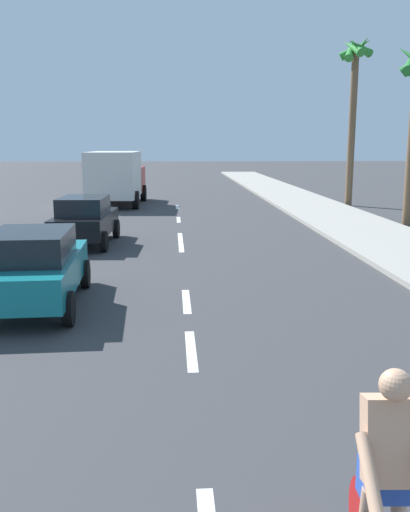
% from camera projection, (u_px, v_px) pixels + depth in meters
% --- Properties ---
extents(ground_plane, '(160.00, 160.00, 0.00)m').
position_uv_depth(ground_plane, '(181.00, 240.00, 19.15)').
color(ground_plane, '#38383A').
extents(sidewalk_strip, '(3.60, 80.00, 0.14)m').
position_uv_depth(sidewalk_strip, '(359.00, 227.00, 21.49)').
color(sidewalk_strip, '#9E998E').
rests_on(sidewalk_strip, ground).
extents(lane_stripe_2, '(0.16, 1.80, 0.01)m').
position_uv_depth(lane_stripe_2, '(191.00, 350.00, 9.00)').
color(lane_stripe_2, white).
rests_on(lane_stripe_2, ground).
extents(lane_stripe_3, '(0.16, 1.80, 0.01)m').
position_uv_depth(lane_stripe_3, '(186.00, 301.00, 11.77)').
color(lane_stripe_3, white).
rests_on(lane_stripe_3, ground).
extents(lane_stripe_4, '(0.16, 1.80, 0.01)m').
position_uv_depth(lane_stripe_4, '(181.00, 247.00, 17.86)').
color(lane_stripe_4, white).
rests_on(lane_stripe_4, ground).
extents(lane_stripe_5, '(0.16, 1.80, 0.01)m').
position_uv_depth(lane_stripe_5, '(180.00, 237.00, 19.70)').
color(lane_stripe_5, white).
rests_on(lane_stripe_5, ground).
extents(lane_stripe_6, '(0.16, 1.80, 0.01)m').
position_uv_depth(lane_stripe_6, '(179.00, 220.00, 24.13)').
color(lane_stripe_6, white).
rests_on(lane_stripe_6, ground).
extents(lane_stripe_7, '(0.16, 1.80, 0.01)m').
position_uv_depth(lane_stripe_7, '(177.00, 207.00, 28.81)').
color(lane_stripe_7, white).
rests_on(lane_stripe_7, ground).
extents(cyclist, '(0.63, 1.71, 1.82)m').
position_uv_depth(cyclist, '(382.00, 509.00, 3.81)').
color(cyclist, black).
rests_on(cyclist, ground).
extents(parked_car_teal, '(2.00, 4.09, 1.57)m').
position_uv_depth(parked_car_teal, '(33.00, 266.00, 11.25)').
color(parked_car_teal, '#14727A').
rests_on(parked_car_teal, ground).
extents(parked_car_black, '(1.93, 3.88, 1.57)m').
position_uv_depth(parked_car_black, '(85.00, 219.00, 18.11)').
color(parked_car_black, black).
rests_on(parked_car_black, ground).
extents(delivery_truck, '(2.92, 6.35, 2.80)m').
position_uv_depth(delivery_truck, '(116.00, 176.00, 29.51)').
color(delivery_truck, maroon).
rests_on(delivery_truck, ground).
extents(palm_tree_distant, '(1.71, 1.93, 8.71)m').
position_uv_depth(palm_tree_distant, '(354.00, 79.00, 28.22)').
color(palm_tree_distant, brown).
rests_on(palm_tree_distant, ground).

